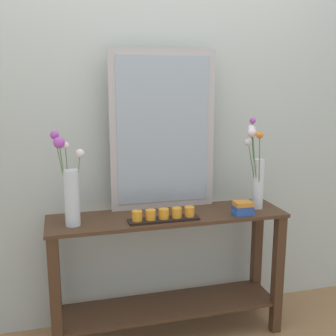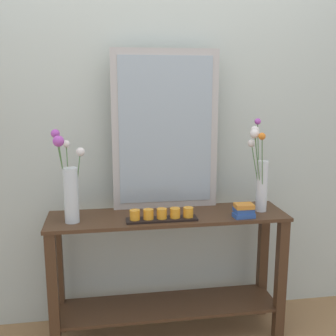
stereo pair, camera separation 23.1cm
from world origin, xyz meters
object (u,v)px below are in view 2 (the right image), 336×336
Objects in this scene: candle_tray at (162,215)px; vase_right at (260,173)px; book_stack at (244,210)px; tall_vase_left at (70,185)px; console_table at (168,264)px; mirror_leaning at (165,131)px.

vase_right is at bearing 7.35° from candle_tray.
tall_vase_left is at bearing 175.65° from book_stack.
vase_right is 1.37× the size of candle_tray.
candle_tray is (-0.59, -0.08, -0.20)m from vase_right.
mirror_leaning is (0.01, 0.15, 0.77)m from console_table.
console_table is at bearing -93.23° from mirror_leaning.
vase_right is (1.08, 0.02, 0.02)m from tall_vase_left.
vase_right reaches higher than book_stack.
vase_right is 4.46× the size of book_stack.
mirror_leaning is 7.73× the size of book_stack.
console_table is 11.31× the size of book_stack.
mirror_leaning is at bearing 162.73° from vase_right.
mirror_leaning is at bearing 76.50° from candle_tray.
book_stack reaches higher than console_table.
mirror_leaning is 1.86× the size of tall_vase_left.
tall_vase_left is (-0.55, -0.18, -0.26)m from mirror_leaning.
console_table is at bearing 164.95° from book_stack.
vase_right reaches higher than console_table.
tall_vase_left is 0.93× the size of vase_right.
candle_tray is 3.24× the size of book_stack.
book_stack is at bearing -2.09° from candle_tray.
mirror_leaning is at bearing 147.63° from book_stack.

